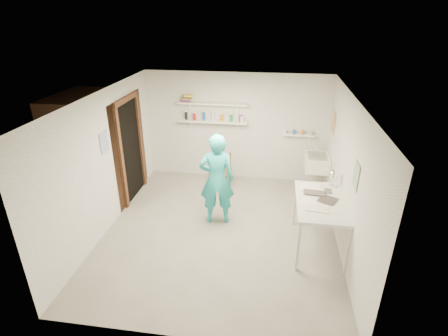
# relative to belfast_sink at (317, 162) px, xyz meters

# --- Properties ---
(floor) EXTENTS (4.00, 4.50, 0.02)m
(floor) POSITION_rel_belfast_sink_xyz_m (-1.75, -1.70, -0.71)
(floor) COLOR slate
(floor) RESTS_ON ground
(ceiling) EXTENTS (4.00, 4.50, 0.02)m
(ceiling) POSITION_rel_belfast_sink_xyz_m (-1.75, -1.70, 1.71)
(ceiling) COLOR silver
(ceiling) RESTS_ON wall_back
(wall_back) EXTENTS (4.00, 0.02, 2.40)m
(wall_back) POSITION_rel_belfast_sink_xyz_m (-1.75, 0.56, 0.50)
(wall_back) COLOR silver
(wall_back) RESTS_ON ground
(wall_front) EXTENTS (4.00, 0.02, 2.40)m
(wall_front) POSITION_rel_belfast_sink_xyz_m (-1.75, -3.96, 0.50)
(wall_front) COLOR silver
(wall_front) RESTS_ON ground
(wall_left) EXTENTS (0.02, 4.50, 2.40)m
(wall_left) POSITION_rel_belfast_sink_xyz_m (-3.76, -1.70, 0.50)
(wall_left) COLOR silver
(wall_left) RESTS_ON ground
(wall_right) EXTENTS (0.02, 4.50, 2.40)m
(wall_right) POSITION_rel_belfast_sink_xyz_m (0.26, -1.70, 0.50)
(wall_right) COLOR silver
(wall_right) RESTS_ON ground
(doorway_recess) EXTENTS (0.02, 0.90, 2.00)m
(doorway_recess) POSITION_rel_belfast_sink_xyz_m (-3.74, -0.65, 0.30)
(doorway_recess) COLOR black
(doorway_recess) RESTS_ON wall_left
(corridor_box) EXTENTS (1.40, 1.50, 2.10)m
(corridor_box) POSITION_rel_belfast_sink_xyz_m (-4.45, -0.65, 0.35)
(corridor_box) COLOR brown
(corridor_box) RESTS_ON ground
(door_lintel) EXTENTS (0.06, 1.05, 0.10)m
(door_lintel) POSITION_rel_belfast_sink_xyz_m (-3.72, -0.65, 1.35)
(door_lintel) COLOR brown
(door_lintel) RESTS_ON wall_left
(door_jamb_near) EXTENTS (0.06, 0.10, 2.00)m
(door_jamb_near) POSITION_rel_belfast_sink_xyz_m (-3.72, -1.15, 0.30)
(door_jamb_near) COLOR brown
(door_jamb_near) RESTS_ON ground
(door_jamb_far) EXTENTS (0.06, 0.10, 2.00)m
(door_jamb_far) POSITION_rel_belfast_sink_xyz_m (-3.72, -0.15, 0.30)
(door_jamb_far) COLOR brown
(door_jamb_far) RESTS_ON ground
(shelf_lower) EXTENTS (1.50, 0.22, 0.03)m
(shelf_lower) POSITION_rel_belfast_sink_xyz_m (-2.25, 0.43, 0.65)
(shelf_lower) COLOR white
(shelf_lower) RESTS_ON wall_back
(shelf_upper) EXTENTS (1.50, 0.22, 0.03)m
(shelf_upper) POSITION_rel_belfast_sink_xyz_m (-2.25, 0.43, 1.05)
(shelf_upper) COLOR white
(shelf_upper) RESTS_ON wall_back
(ledge_shelf) EXTENTS (0.70, 0.14, 0.03)m
(ledge_shelf) POSITION_rel_belfast_sink_xyz_m (-0.40, 0.47, 0.42)
(ledge_shelf) COLOR white
(ledge_shelf) RESTS_ON wall_back
(poster_left) EXTENTS (0.01, 0.28, 0.36)m
(poster_left) POSITION_rel_belfast_sink_xyz_m (-3.74, -1.65, 0.85)
(poster_left) COLOR #334C7F
(poster_left) RESTS_ON wall_left
(poster_right_a) EXTENTS (0.01, 0.34, 0.42)m
(poster_right_a) POSITION_rel_belfast_sink_xyz_m (0.24, 0.10, 0.85)
(poster_right_a) COLOR #995933
(poster_right_a) RESTS_ON wall_right
(poster_right_b) EXTENTS (0.01, 0.30, 0.38)m
(poster_right_b) POSITION_rel_belfast_sink_xyz_m (0.24, -2.25, 0.80)
(poster_right_b) COLOR #3F724C
(poster_right_b) RESTS_ON wall_right
(belfast_sink) EXTENTS (0.48, 0.60, 0.30)m
(belfast_sink) POSITION_rel_belfast_sink_xyz_m (0.00, 0.00, 0.00)
(belfast_sink) COLOR white
(belfast_sink) RESTS_ON wall_right
(man) EXTENTS (0.68, 0.51, 1.70)m
(man) POSITION_rel_belfast_sink_xyz_m (-1.87, -1.38, 0.15)
(man) COLOR #22A7AB
(man) RESTS_ON ground
(wall_clock) EXTENTS (0.31, 0.09, 0.31)m
(wall_clock) POSITION_rel_belfast_sink_xyz_m (-1.83, -1.16, 0.43)
(wall_clock) COLOR #F8E3A9
(wall_clock) RESTS_ON man
(wooden_chair) EXTENTS (0.45, 0.44, 0.86)m
(wooden_chair) POSITION_rel_belfast_sink_xyz_m (-2.00, -0.16, -0.27)
(wooden_chair) COLOR brown
(wooden_chair) RESTS_ON ground
(work_table) EXTENTS (0.79, 1.32, 0.88)m
(work_table) POSITION_rel_belfast_sink_xyz_m (-0.11, -1.92, -0.26)
(work_table) COLOR silver
(work_table) RESTS_ON ground
(desk_lamp) EXTENTS (0.16, 0.16, 0.16)m
(desk_lamp) POSITION_rel_belfast_sink_xyz_m (0.11, -1.39, 0.40)
(desk_lamp) COLOR white
(desk_lamp) RESTS_ON work_table
(spray_cans) EXTENTS (1.26, 0.06, 0.17)m
(spray_cans) POSITION_rel_belfast_sink_xyz_m (-2.25, 0.43, 0.75)
(spray_cans) COLOR black
(spray_cans) RESTS_ON shelf_lower
(book_stack) EXTENTS (0.26, 0.14, 0.14)m
(book_stack) POSITION_rel_belfast_sink_xyz_m (-2.81, 0.43, 1.14)
(book_stack) COLOR red
(book_stack) RESTS_ON shelf_upper
(ledge_pots) EXTENTS (0.48, 0.07, 0.09)m
(ledge_pots) POSITION_rel_belfast_sink_xyz_m (-0.40, 0.47, 0.48)
(ledge_pots) COLOR silver
(ledge_pots) RESTS_ON ledge_shelf
(papers) EXTENTS (0.30, 0.22, 0.03)m
(papers) POSITION_rel_belfast_sink_xyz_m (-0.11, -1.92, 0.19)
(papers) COLOR silver
(papers) RESTS_ON work_table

